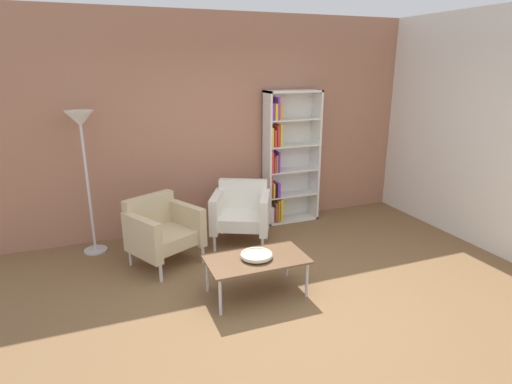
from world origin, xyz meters
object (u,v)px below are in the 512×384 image
Objects in this scene: coffee_table_low at (257,261)px; armchair_near_window at (241,211)px; decorative_bowl at (257,255)px; bookshelf_tall at (286,159)px; floor_lamp_torchiere at (82,136)px; armchair_spare_guest at (162,230)px.

coffee_table_low is 1.09× the size of armchair_near_window.
decorative_bowl is 1.36m from armchair_near_window.
bookshelf_tall is at bearing 56.56° from armchair_near_window.
floor_lamp_torchiere is (-1.51, 1.69, 1.08)m from coffee_table_low.
armchair_near_window is at bearing 76.94° from decorative_bowl.
armchair_spare_guest is 1.42m from floor_lamp_torchiere.
decorative_bowl is at bearing -122.61° from bookshelf_tall.
armchair_near_window is at bearing -13.53° from armchair_spare_guest.
decorative_bowl is at bearing -81.58° from armchair_spare_guest.
floor_lamp_torchiere is (-1.51, 1.69, 1.01)m from decorative_bowl.
decorative_bowl is 0.35× the size of armchair_near_window.
armchair_spare_guest is (-0.76, 1.06, 0.05)m from coffee_table_low.
coffee_table_low is 1.36m from armchair_near_window.
armchair_near_window is (0.31, 1.32, 0.05)m from coffee_table_low.
floor_lamp_torchiere is at bearing 131.75° from decorative_bowl.
armchair_spare_guest is 1.10m from armchair_near_window.
coffee_table_low is (-1.17, -1.83, -0.56)m from bookshelf_tall.
bookshelf_tall is at bearing 57.39° from coffee_table_low.
floor_lamp_torchiere reaches higher than armchair_near_window.
decorative_bowl is 1.31m from armchair_spare_guest.
bookshelf_tall is 2.25m from coffee_table_low.
decorative_bowl is at bearing -77.01° from armchair_near_window.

